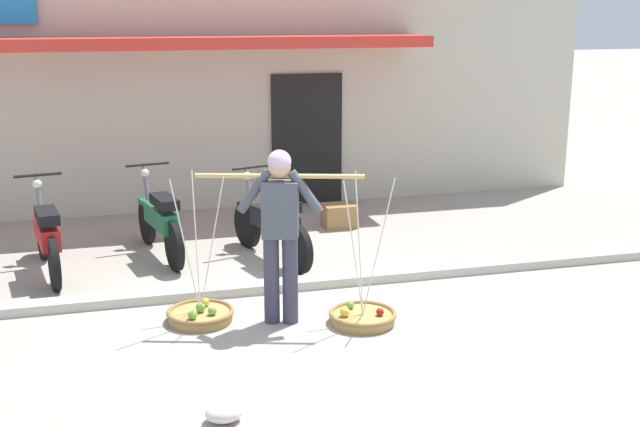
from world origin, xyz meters
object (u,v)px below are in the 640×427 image
(motorcycle_nearest_shop, at_px, (47,236))
(plastic_litter_bag, at_px, (224,413))
(fruit_basket_left_side, at_px, (201,314))
(fruit_vendor, at_px, (280,225))
(wooden_crate, at_px, (339,216))
(motorcycle_third_in_row, at_px, (272,224))
(fruit_basket_right_side, at_px, (362,316))
(motorcycle_second_in_row, at_px, (160,221))

(motorcycle_nearest_shop, bearing_deg, plastic_litter_bag, -69.87)
(fruit_basket_left_side, height_order, plastic_litter_bag, fruit_basket_left_side)
(fruit_vendor, height_order, motorcycle_nearest_shop, fruit_vendor)
(fruit_basket_left_side, xyz_separation_m, motorcycle_nearest_shop, (-1.50, 1.88, 0.38))
(wooden_crate, bearing_deg, motorcycle_third_in_row, -134.12)
(fruit_vendor, distance_m, plastic_litter_bag, 2.16)
(fruit_basket_right_side, bearing_deg, fruit_basket_left_side, 162.95)
(fruit_basket_right_side, height_order, plastic_litter_bag, fruit_basket_right_side)
(fruit_vendor, height_order, fruit_basket_right_side, fruit_vendor)
(motorcycle_third_in_row, distance_m, wooden_crate, 1.76)
(fruit_vendor, bearing_deg, fruit_basket_left_side, 163.00)
(plastic_litter_bag, relative_size, wooden_crate, 0.64)
(fruit_vendor, bearing_deg, fruit_basket_right_side, -17.09)
(motorcycle_nearest_shop, relative_size, motorcycle_second_in_row, 1.00)
(wooden_crate, bearing_deg, fruit_vendor, -115.64)
(fruit_basket_right_side, distance_m, motorcycle_third_in_row, 2.25)
(motorcycle_third_in_row, bearing_deg, fruit_basket_left_side, -122.14)
(motorcycle_third_in_row, xyz_separation_m, wooden_crate, (1.21, 1.25, -0.29))
(fruit_vendor, relative_size, wooden_crate, 3.85)
(motorcycle_nearest_shop, distance_m, wooden_crate, 3.95)
(fruit_basket_right_side, bearing_deg, wooden_crate, 77.17)
(fruit_basket_right_side, xyz_separation_m, plastic_litter_bag, (-1.58, -1.55, -0.00))
(fruit_basket_right_side, distance_m, motorcycle_second_in_row, 3.20)
(fruit_basket_right_side, relative_size, motorcycle_nearest_shop, 0.80)
(motorcycle_second_in_row, height_order, plastic_litter_bag, motorcycle_second_in_row)
(fruit_basket_left_side, distance_m, plastic_litter_bag, 2.01)
(motorcycle_second_in_row, bearing_deg, wooden_crate, 16.65)
(fruit_vendor, distance_m, motorcycle_third_in_row, 2.04)
(motorcycle_second_in_row, distance_m, wooden_crate, 2.62)
(fruit_basket_left_side, height_order, motorcycle_second_in_row, fruit_basket_left_side)
(fruit_vendor, bearing_deg, motorcycle_nearest_shop, 136.89)
(fruit_basket_right_side, distance_m, motorcycle_nearest_shop, 3.83)
(wooden_crate, bearing_deg, fruit_basket_right_side, -102.83)
(fruit_basket_left_side, relative_size, wooden_crate, 3.30)
(fruit_basket_left_side, bearing_deg, motorcycle_second_in_row, 95.36)
(motorcycle_nearest_shop, height_order, motorcycle_third_in_row, same)
(fruit_basket_left_side, bearing_deg, wooden_crate, 52.33)
(fruit_vendor, distance_m, motorcycle_nearest_shop, 3.13)
(fruit_vendor, height_order, motorcycle_second_in_row, fruit_vendor)
(fruit_basket_left_side, xyz_separation_m, plastic_litter_bag, (-0.07, -2.01, -0.00))
(fruit_basket_left_side, xyz_separation_m, motorcycle_second_in_row, (-0.21, 2.22, 0.38))
(fruit_basket_left_side, height_order, motorcycle_nearest_shop, fruit_basket_left_side)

